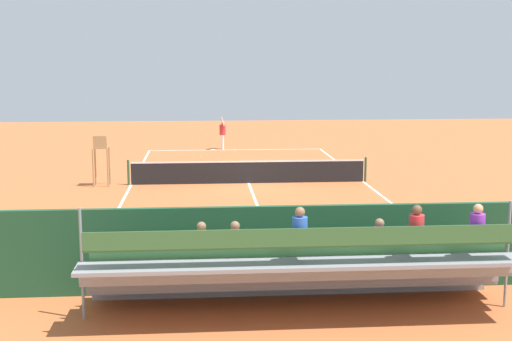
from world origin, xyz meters
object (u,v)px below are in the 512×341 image
object	(u,v)px
equipment_bag	(320,273)
tennis_ball_far	(191,155)
tennis_player	(223,132)
umpire_chair	(101,155)
tennis_racket	(212,149)
bleacher_stand	(298,267)
courtside_bench	(401,255)
tennis_ball_near	(200,157)
tennis_net	(249,172)

from	to	relation	value
equipment_bag	tennis_ball_far	bearing A→B (deg)	-81.36
tennis_player	tennis_ball_far	distance (m)	3.40
umpire_chair	tennis_player	distance (m)	12.75
tennis_racket	equipment_bag	bearing A→B (deg)	95.03
tennis_player	bleacher_stand	bearing A→B (deg)	91.53
courtside_bench	tennis_player	size ratio (longest dim) A/B	0.93
bleacher_stand	tennis_ball_far	distance (m)	24.17
equipment_bag	courtside_bench	bearing A→B (deg)	-176.36
tennis_player	tennis_ball_near	bearing A→B (deg)	68.67
courtside_bench	equipment_bag	distance (m)	2.06
tennis_player	tennis_ball_near	distance (m)	3.77
equipment_bag	tennis_ball_far	distance (m)	22.30
umpire_chair	bleacher_stand	bearing A→B (deg)	112.10
tennis_player	tennis_racket	bearing A→B (deg)	18.21
equipment_bag	tennis_racket	xyz separation A→B (m)	(2.16, -24.54, -0.16)
tennis_net	tennis_ball_near	xyz separation A→B (m)	(2.06, -7.96, -0.47)
equipment_bag	tennis_net	bearing A→B (deg)	-86.57
courtside_bench	umpire_chair	bearing A→B (deg)	-55.44
equipment_bag	tennis_ball_near	distance (m)	21.55
tennis_player	umpire_chair	bearing A→B (deg)	64.64
tennis_ball_near	bleacher_stand	bearing A→B (deg)	94.99
tennis_net	courtside_bench	world-z (taller)	tennis_net
umpire_chair	tennis_ball_far	world-z (taller)	umpire_chair
umpire_chair	equipment_bag	bearing A→B (deg)	117.90
courtside_bench	tennis_racket	size ratio (longest dim) A/B	3.07
tennis_player	tennis_racket	distance (m)	1.19
umpire_chair	equipment_bag	distance (m)	15.01
tennis_ball_far	courtside_bench	bearing A→B (deg)	103.76
tennis_net	tennis_ball_near	distance (m)	8.23
umpire_chair	equipment_bag	size ratio (longest dim) A/B	2.38
bleacher_stand	equipment_bag	distance (m)	2.28
equipment_bag	tennis_ball_far	world-z (taller)	equipment_bag
tennis_racket	tennis_ball_far	world-z (taller)	tennis_ball_far
tennis_ball_far	tennis_racket	bearing A→B (deg)	-115.40
tennis_ball_near	tennis_net	bearing A→B (deg)	104.54
courtside_bench	tennis_ball_near	xyz separation A→B (m)	(4.89, -21.23, -0.53)
tennis_net	courtside_bench	size ratio (longest dim) A/B	5.72
tennis_net	tennis_racket	xyz separation A→B (m)	(1.36, -11.14, -0.49)
tennis_racket	courtside_bench	bearing A→B (deg)	99.72
equipment_bag	tennis_ball_far	xyz separation A→B (m)	(3.35, -22.04, -0.15)
bleacher_stand	tennis_racket	distance (m)	26.57
umpire_chair	tennis_player	bearing A→B (deg)	-115.36
tennis_net	tennis_ball_far	world-z (taller)	tennis_net
tennis_player	tennis_ball_far	size ratio (longest dim) A/B	29.18
tennis_net	umpire_chair	world-z (taller)	umpire_chair
tennis_ball_near	tennis_ball_far	world-z (taller)	same
tennis_net	courtside_bench	xyz separation A→B (m)	(-2.82, 13.27, 0.06)
courtside_bench	equipment_bag	world-z (taller)	courtside_bench
equipment_bag	tennis_racket	bearing A→B (deg)	-84.97
tennis_net	tennis_ball_near	bearing A→B (deg)	-75.46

